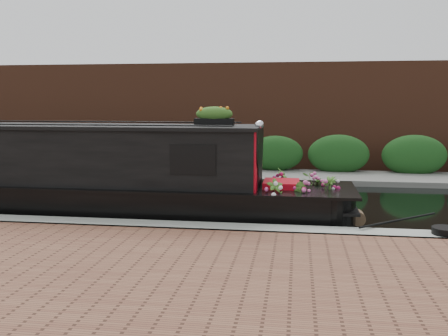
# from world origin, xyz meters

# --- Properties ---
(ground) EXTENTS (80.00, 80.00, 0.00)m
(ground) POSITION_xyz_m (0.00, 0.00, 0.00)
(ground) COLOR black
(ground) RESTS_ON ground
(near_bank_coping) EXTENTS (40.00, 0.60, 0.50)m
(near_bank_coping) POSITION_xyz_m (0.00, -3.30, 0.00)
(near_bank_coping) COLOR gray
(near_bank_coping) RESTS_ON ground
(near_bank_pavers) EXTENTS (40.00, 7.00, 0.50)m
(near_bank_pavers) POSITION_xyz_m (0.00, -7.00, 0.00)
(near_bank_pavers) COLOR brown
(near_bank_pavers) RESTS_ON ground
(far_bank_path) EXTENTS (40.00, 2.40, 0.34)m
(far_bank_path) POSITION_xyz_m (0.00, 4.20, 0.00)
(far_bank_path) COLOR slate
(far_bank_path) RESTS_ON ground
(far_hedge) EXTENTS (40.00, 1.10, 2.80)m
(far_hedge) POSITION_xyz_m (0.00, 5.10, 0.00)
(far_hedge) COLOR #194517
(far_hedge) RESTS_ON ground
(far_brick_wall) EXTENTS (40.00, 1.00, 8.00)m
(far_brick_wall) POSITION_xyz_m (0.00, 7.20, 0.00)
(far_brick_wall) COLOR #592E1E
(far_brick_wall) RESTS_ON ground
(narrowboat) EXTENTS (11.27, 2.04, 2.66)m
(narrowboat) POSITION_xyz_m (-1.84, -1.77, 0.79)
(narrowboat) COLOR black
(narrowboat) RESTS_ON ground
(rope_fender) EXTENTS (0.29, 0.37, 0.29)m
(rope_fender) POSITION_xyz_m (4.11, -1.77, 0.15)
(rope_fender) COLOR brown
(rope_fender) RESTS_ON ground
(coiled_mooring_rope) EXTENTS (0.47, 0.47, 0.12)m
(coiled_mooring_rope) POSITION_xyz_m (5.43, -3.27, 0.31)
(coiled_mooring_rope) COLOR black
(coiled_mooring_rope) RESTS_ON near_bank_coping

